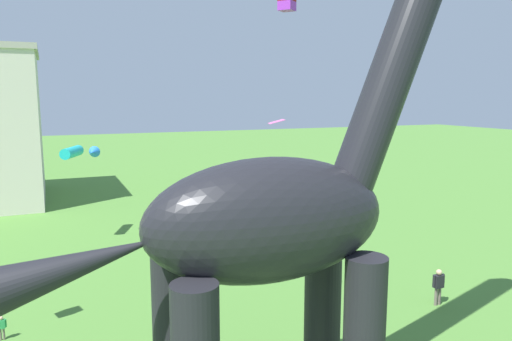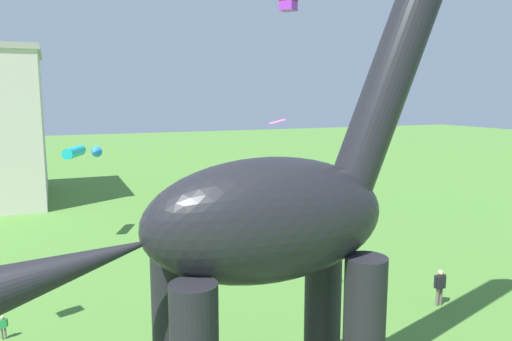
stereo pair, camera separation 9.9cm
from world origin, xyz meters
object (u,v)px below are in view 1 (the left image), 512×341
(kite_far_left, at_px, (276,122))
(dinosaur_sculpture, at_px, (266,220))
(person_near_flyer, at_px, (2,326))
(kite_apex, at_px, (76,152))
(person_strolling_adult, at_px, (438,283))
(kite_drifting, at_px, (287,0))

(kite_far_left, bearing_deg, dinosaur_sculpture, -117.73)
(person_near_flyer, relative_size, kite_apex, 0.39)
(person_strolling_adult, height_order, kite_far_left, kite_far_left)
(person_near_flyer, bearing_deg, kite_drifting, -79.73)
(person_near_flyer, bearing_deg, person_strolling_adult, -99.99)
(person_near_flyer, height_order, kite_drifting, kite_drifting)
(person_strolling_adult, bearing_deg, kite_drifting, 80.96)
(person_strolling_adult, height_order, kite_apex, kite_apex)
(kite_drifting, distance_m, kite_apex, 16.75)
(kite_apex, bearing_deg, person_near_flyer, -106.45)
(person_near_flyer, relative_size, person_strolling_adult, 0.58)
(kite_far_left, relative_size, kite_apex, 0.41)
(dinosaur_sculpture, distance_m, kite_far_left, 7.54)
(person_near_flyer, height_order, person_strolling_adult, person_strolling_adult)
(kite_drifting, bearing_deg, kite_far_left, -121.47)
(person_strolling_adult, relative_size, kite_far_left, 1.64)
(person_strolling_adult, xyz_separation_m, kite_apex, (-14.48, 16.96, 4.94))
(kite_far_left, height_order, kite_drifting, kite_drifting)
(person_near_flyer, bearing_deg, dinosaur_sculpture, -136.07)
(person_near_flyer, xyz_separation_m, kite_drifting, (13.29, 1.65, 13.61))
(kite_drifting, height_order, kite_apex, kite_drifting)
(kite_far_left, bearing_deg, kite_drifting, 58.53)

